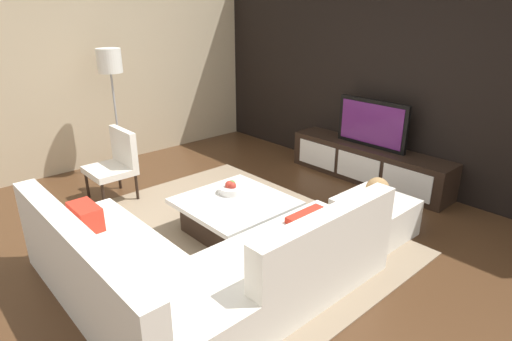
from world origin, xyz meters
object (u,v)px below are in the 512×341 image
(fruit_bowl, at_px, (231,188))
(decorative_ball, at_px, (377,189))
(coffee_table, at_px, (235,216))
(accent_chair_near, at_px, (116,160))
(ottoman, at_px, (374,217))
(sectional_couch, at_px, (194,268))
(floor_lamp, at_px, (110,69))
(media_console, at_px, (368,164))
(television, at_px, (372,124))

(fruit_bowl, distance_m, decorative_ball, 1.54)
(fruit_bowl, bearing_deg, decorative_ball, 39.48)
(fruit_bowl, bearing_deg, coffee_table, -28.86)
(accent_chair_near, relative_size, ottoman, 1.24)
(coffee_table, bearing_deg, ottoman, 46.98)
(sectional_couch, bearing_deg, floor_lamp, 164.71)
(media_console, bearing_deg, coffee_table, -92.49)
(sectional_couch, bearing_deg, accent_chair_near, 169.27)
(television, height_order, sectional_couch, television)
(sectional_couch, distance_m, ottoman, 2.06)
(television, height_order, coffee_table, television)
(floor_lamp, bearing_deg, media_console, 42.69)
(floor_lamp, relative_size, fruit_bowl, 6.29)
(media_console, relative_size, decorative_ball, 9.59)
(floor_lamp, distance_m, fruit_bowl, 2.55)
(television, bearing_deg, media_console, -90.00)
(television, distance_m, sectional_couch, 3.32)
(floor_lamp, bearing_deg, fruit_bowl, 4.75)
(sectional_couch, relative_size, coffee_table, 2.28)
(coffee_table, xyz_separation_m, ottoman, (1.01, 1.08, -0.00))
(television, relative_size, decorative_ball, 4.28)
(media_console, xyz_separation_m, accent_chair_near, (-1.81, -2.80, 0.24))
(television, xyz_separation_m, coffee_table, (-0.10, -2.30, -0.62))
(ottoman, xyz_separation_m, fruit_bowl, (-1.19, -0.98, 0.23))
(media_console, bearing_deg, fruit_bowl, -97.31)
(sectional_couch, distance_m, accent_chair_near, 2.38)
(accent_chair_near, bearing_deg, media_console, 50.29)
(television, distance_m, accent_chair_near, 3.35)
(accent_chair_near, distance_m, decorative_ball, 3.15)
(television, distance_m, ottoman, 1.64)
(media_console, bearing_deg, ottoman, -53.25)
(accent_chair_near, bearing_deg, fruit_bowl, 14.64)
(coffee_table, relative_size, accent_chair_near, 1.22)
(sectional_couch, xyz_separation_m, coffee_table, (-0.62, 0.94, -0.08))
(sectional_couch, xyz_separation_m, fruit_bowl, (-0.80, 1.04, 0.15))
(media_console, xyz_separation_m, coffee_table, (-0.10, -2.30, -0.05))
(coffee_table, distance_m, decorative_ball, 1.51)
(accent_chair_near, distance_m, fruit_bowl, 1.64)
(media_console, height_order, sectional_couch, sectional_couch)
(accent_chair_near, bearing_deg, sectional_couch, -17.49)
(fruit_bowl, height_order, decorative_ball, decorative_ball)
(sectional_couch, relative_size, ottoman, 3.46)
(coffee_table, height_order, decorative_ball, decorative_ball)
(television, distance_m, decorative_ball, 1.55)
(floor_lamp, height_order, decorative_ball, floor_lamp)
(sectional_couch, height_order, decorative_ball, sectional_couch)
(accent_chair_near, relative_size, floor_lamp, 0.49)
(ottoman, bearing_deg, floor_lamp, -161.47)
(accent_chair_near, height_order, ottoman, accent_chair_near)
(television, xyz_separation_m, sectional_couch, (0.52, -3.24, -0.54))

